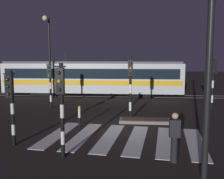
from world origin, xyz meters
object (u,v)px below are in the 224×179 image
object	(u,v)px
pedestrian_waiting_at_kerb	(175,137)
street_lamp_near_kerb	(214,12)
street_lamp_trackside_left	(48,47)
tram	(92,77)
traffic_light_corner_far_left	(50,78)
traffic_light_kerb_mid_left	(61,96)
traffic_light_corner_far_right	(214,76)
bollard_island_edge	(79,117)
traffic_light_median_centre	(130,79)
traffic_light_corner_near_left	(11,97)

from	to	relation	value
pedestrian_waiting_at_kerb	street_lamp_near_kerb	bearing A→B (deg)	-69.59
street_lamp_trackside_left	pedestrian_waiting_at_kerb	bearing A→B (deg)	-56.57
tram	pedestrian_waiting_at_kerb	bearing A→B (deg)	-70.87
traffic_light_corner_far_left	traffic_light_kerb_mid_left	distance (m)	9.45
traffic_light_corner_far_right	tram	bearing A→B (deg)	146.44
bollard_island_edge	traffic_light_corner_far_left	bearing A→B (deg)	123.21
street_lamp_near_kerb	bollard_island_edge	bearing A→B (deg)	129.49
street_lamp_trackside_left	pedestrian_waiting_at_kerb	distance (m)	16.42
traffic_light_corner_far_right	street_lamp_near_kerb	world-z (taller)	street_lamp_near_kerb
traffic_light_median_centre	street_lamp_trackside_left	size ratio (longest dim) A/B	0.51
street_lamp_near_kerb	bollard_island_edge	world-z (taller)	street_lamp_near_kerb
tram	bollard_island_edge	xyz separation A→B (m)	(1.22, -11.34, -1.19)
traffic_light_median_centre	traffic_light_corner_near_left	bearing A→B (deg)	-133.38
traffic_light_corner_far_left	street_lamp_trackside_left	xyz separation A→B (m)	(-1.59, 4.53, 2.36)
traffic_light_median_centre	street_lamp_near_kerb	world-z (taller)	street_lamp_near_kerb
tram	bollard_island_edge	world-z (taller)	tram
traffic_light_kerb_mid_left	bollard_island_edge	world-z (taller)	traffic_light_kerb_mid_left
traffic_light_corner_near_left	street_lamp_trackside_left	size ratio (longest dim) A/B	0.43
pedestrian_waiting_at_kerb	traffic_light_corner_near_left	bearing A→B (deg)	170.02
street_lamp_near_kerb	pedestrian_waiting_at_kerb	bearing A→B (deg)	110.41
traffic_light_corner_near_left	traffic_light_median_centre	bearing A→B (deg)	46.62
street_lamp_near_kerb	tram	size ratio (longest dim) A/B	0.44
street_lamp_trackside_left	traffic_light_corner_far_left	bearing A→B (deg)	-70.62
street_lamp_trackside_left	street_lamp_near_kerb	size ratio (longest dim) A/B	0.96
traffic_light_kerb_mid_left	traffic_light_corner_near_left	size ratio (longest dim) A/B	1.11
traffic_light_kerb_mid_left	pedestrian_waiting_at_kerb	size ratio (longest dim) A/B	1.95
traffic_light_corner_far_left	bollard_island_edge	bearing A→B (deg)	-56.79
traffic_light_corner_far_left	tram	size ratio (longest dim) A/B	0.19
traffic_light_median_centre	bollard_island_edge	distance (m)	3.63
traffic_light_corner_far_left	traffic_light_median_centre	size ratio (longest dim) A/B	0.90
traffic_light_corner_near_left	street_lamp_trackside_left	world-z (taller)	street_lamp_trackside_left
traffic_light_corner_far_right	pedestrian_waiting_at_kerb	size ratio (longest dim) A/B	2.07
traffic_light_corner_far_right	street_lamp_near_kerb	xyz separation A→B (m)	(-3.33, -10.94, 2.32)
traffic_light_corner_far_left	traffic_light_kerb_mid_left	bearing A→B (deg)	-69.08
street_lamp_near_kerb	street_lamp_trackside_left	bearing A→B (deg)	122.14
traffic_light_corner_near_left	traffic_light_corner_far_left	bearing A→B (deg)	97.57
bollard_island_edge	street_lamp_trackside_left	bearing A→B (deg)	116.85
traffic_light_median_centre	pedestrian_waiting_at_kerb	size ratio (longest dim) A/B	2.09
street_lamp_near_kerb	bollard_island_edge	size ratio (longest dim) A/B	6.64
traffic_light_corner_far_left	tram	world-z (taller)	tram
traffic_light_kerb_mid_left	traffic_light_median_centre	bearing A→B (deg)	69.15
pedestrian_waiting_at_kerb	bollard_island_edge	bearing A→B (deg)	135.17
traffic_light_median_centre	pedestrian_waiting_at_kerb	distance (m)	6.36
traffic_light_kerb_mid_left	street_lamp_near_kerb	bearing A→B (deg)	-20.50
bollard_island_edge	traffic_light_corner_far_right	bearing A→B (deg)	32.58
traffic_light_corner_near_left	bollard_island_edge	world-z (taller)	traffic_light_corner_near_left
traffic_light_corner_far_right	traffic_light_median_centre	size ratio (longest dim) A/B	0.99
traffic_light_corner_far_right	tram	world-z (taller)	tram
traffic_light_corner_far_right	street_lamp_near_kerb	bearing A→B (deg)	-106.91
tram	pedestrian_waiting_at_kerb	size ratio (longest dim) A/B	9.90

